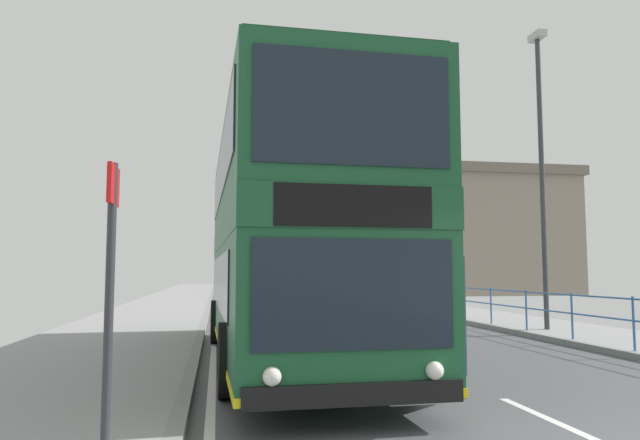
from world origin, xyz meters
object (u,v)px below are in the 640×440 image
(bare_tree_far_00, at_px, (350,250))
(bus_stop_sign_near, at_px, (110,272))
(street_lamp_far_side, at_px, (541,156))
(background_building_00, at_px, (461,235))
(double_decker_bus_main, at_px, (286,241))

(bare_tree_far_00, bearing_deg, bus_stop_sign_near, -106.31)
(bus_stop_sign_near, height_order, bare_tree_far_00, bare_tree_far_00)
(street_lamp_far_side, height_order, bare_tree_far_00, street_lamp_far_side)
(bus_stop_sign_near, xyz_separation_m, bare_tree_far_00, (10.24, 35.00, 1.53))
(bare_tree_far_00, distance_m, background_building_00, 12.20)
(double_decker_bus_main, height_order, bus_stop_sign_near, double_decker_bus_main)
(double_decker_bus_main, relative_size, street_lamp_far_side, 1.24)
(bus_stop_sign_near, bearing_deg, street_lamp_far_side, 43.49)
(bus_stop_sign_near, distance_m, bare_tree_far_00, 36.50)
(bus_stop_sign_near, bearing_deg, double_decker_bus_main, 68.56)
(bare_tree_far_00, relative_size, background_building_00, 0.43)
(double_decker_bus_main, bearing_deg, bus_stop_sign_near, -111.44)
(double_decker_bus_main, height_order, bare_tree_far_00, bare_tree_far_00)
(bus_stop_sign_near, distance_m, background_building_00, 45.63)
(street_lamp_far_side, relative_size, bare_tree_far_00, 1.25)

